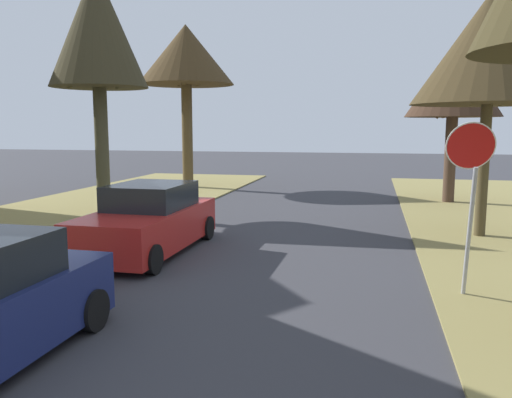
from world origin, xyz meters
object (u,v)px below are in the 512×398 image
street_tree_right_far (454,82)px  street_tree_left_far (186,56)px  stop_sign_far (470,171)px  street_tree_right_mid_b (491,48)px  street_tree_left_mid_b (97,30)px  parked_sedan_red (149,221)px

street_tree_right_far → street_tree_left_far: street_tree_left_far is taller
stop_sign_far → street_tree_right_mid_b: bearing=76.9°
street_tree_left_mid_b → parked_sedan_red: size_ratio=1.78×
street_tree_right_far → stop_sign_far: bearing=-96.3°
street_tree_right_mid_b → parked_sedan_red: (-7.79, -3.43, -4.12)m
street_tree_right_far → street_tree_left_mid_b: bearing=-155.5°
street_tree_right_mid_b → street_tree_left_mid_b: size_ratio=0.79×
street_tree_left_far → parked_sedan_red: 13.98m
street_tree_right_mid_b → street_tree_left_far: size_ratio=0.83×
street_tree_left_mid_b → parked_sedan_red: bearing=-51.2°
street_tree_right_mid_b → street_tree_left_mid_b: street_tree_left_mid_b is taller
street_tree_right_far → parked_sedan_red: (-7.85, -9.82, -3.82)m
street_tree_right_mid_b → parked_sedan_red: 9.46m
stop_sign_far → parked_sedan_red: (-6.57, 1.80, -1.43)m
street_tree_right_mid_b → street_tree_left_mid_b: (-11.47, 1.14, 1.10)m
parked_sedan_red → street_tree_left_far: bearing=106.2°
stop_sign_far → street_tree_left_far: street_tree_left_far is taller
stop_sign_far → street_tree_left_mid_b: size_ratio=0.37×
stop_sign_far → street_tree_right_far: bearing=83.7°
street_tree_right_mid_b → street_tree_right_far: 6.40m
stop_sign_far → street_tree_right_far: 11.93m
stop_sign_far → street_tree_right_mid_b: 6.00m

